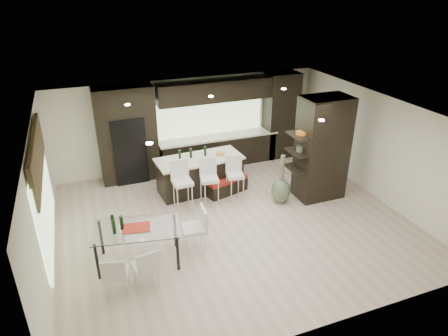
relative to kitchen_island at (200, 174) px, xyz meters
name	(u,v)px	position (x,y,z in m)	size (l,w,h in m)	color
ground	(233,221)	(0.25, -1.80, -0.48)	(8.00, 8.00, 0.00)	#C0A792
back_wall	(190,123)	(0.25, 1.70, 0.87)	(8.00, 0.02, 2.70)	white
left_wall	(42,203)	(-3.75, -1.80, 0.87)	(0.02, 7.00, 2.70)	white
right_wall	(377,147)	(4.25, -1.80, 0.87)	(0.02, 7.00, 2.70)	white
ceiling	(234,113)	(0.25, -1.80, 2.22)	(8.00, 7.00, 0.02)	white
window_left	(44,198)	(-3.71, -1.60, 0.87)	(0.04, 3.20, 1.90)	#B2D199
window_back	(209,115)	(0.85, 1.66, 1.07)	(3.40, 0.04, 1.20)	#B2D199
stone_accent	(37,156)	(-3.68, -1.60, 1.77)	(0.08, 3.00, 0.80)	brown
ceiling_spots	(230,111)	(0.25, -1.55, 2.20)	(4.00, 3.00, 0.02)	white
back_cabinetry	(209,125)	(0.75, 1.37, 0.87)	(6.80, 0.68, 2.70)	black
refrigerator	(129,149)	(-1.65, 1.32, 0.47)	(0.90, 0.68, 1.90)	black
partition_column	(322,148)	(2.85, -1.40, 0.87)	(1.20, 0.80, 2.70)	black
kitchen_island	(200,174)	(0.00, 0.00, 0.00)	(2.29, 0.98, 0.95)	black
stool_left	(183,191)	(-0.70, -0.82, 0.04)	(0.46, 0.46, 1.04)	silver
stool_mid	(209,187)	(0.00, -0.81, 0.01)	(0.43, 0.43, 0.98)	silver
stool_right	(235,183)	(0.70, -0.80, 0.00)	(0.42, 0.42, 0.95)	silver
bench	(226,185)	(0.61, -0.41, -0.25)	(1.15, 0.44, 0.44)	black
floor_vase	(282,179)	(1.73, -1.40, 0.19)	(0.49, 0.49, 1.33)	#4D5C42
dining_table	(138,245)	(-2.10, -2.50, -0.07)	(1.69, 0.95, 0.81)	white
chair_near	(146,268)	(-2.10, -3.27, -0.07)	(0.44, 0.44, 0.81)	silver
chair_far	(117,275)	(-2.63, -3.27, -0.08)	(0.43, 0.43, 0.80)	silver
chair_end	(194,231)	(-0.93, -2.50, -0.02)	(0.49, 0.49, 0.90)	silver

